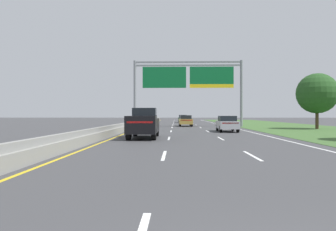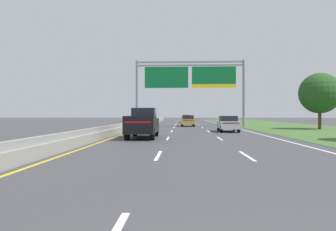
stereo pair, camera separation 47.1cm
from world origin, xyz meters
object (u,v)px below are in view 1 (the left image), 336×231
Objects in this scene: car_silver_right_lane_sedan at (227,123)px; roadside_tree_mid at (317,93)px; overhead_sign_gantry at (188,80)px; car_gold_centre_lane_sedan at (186,121)px; pickup_truck_black at (144,123)px; car_darkgreen_centre_lane_sedan at (183,119)px.

car_silver_right_lane_sedan is 0.69× the size of roadside_tree_mid.
overhead_sign_gantry is at bearing 17.89° from car_silver_right_lane_sedan.
car_silver_right_lane_sedan is (3.43, -11.65, -5.66)m from overhead_sign_gantry.
overhead_sign_gantry is at bearing -171.87° from car_gold_centre_lane_sedan.
pickup_truck_black is 0.83× the size of roadside_tree_mid.
roadside_tree_mid is (14.99, -27.30, 3.33)m from car_darkgreen_centre_lane_sedan.
car_silver_right_lane_sedan is 1.00× the size of car_gold_centre_lane_sedan.
pickup_truck_black is at bearing 139.25° from car_silver_right_lane_sedan.
car_darkgreen_centre_lane_sedan is (-3.68, 32.72, 0.00)m from car_silver_right_lane_sedan.
pickup_truck_black is 1.23× the size of car_darkgreen_centre_lane_sedan.
pickup_truck_black is at bearing 168.90° from car_gold_centre_lane_sedan.
overhead_sign_gantry is 20.93m from pickup_truck_black.
car_silver_right_lane_sedan is (7.42, 8.18, -0.26)m from pickup_truck_black.
pickup_truck_black is at bearing 174.69° from car_darkgreen_centre_lane_sedan.
overhead_sign_gantry is 21.82m from car_darkgreen_centre_lane_sedan.
roadside_tree_mid is (11.31, 5.42, 3.33)m from car_silver_right_lane_sedan.
car_silver_right_lane_sedan is 1.01× the size of car_darkgreen_centre_lane_sedan.
car_gold_centre_lane_sedan is 19.42m from car_darkgreen_centre_lane_sedan.
car_darkgreen_centre_lane_sedan is (-0.25, 21.07, -5.66)m from overhead_sign_gantry.
car_silver_right_lane_sedan and car_gold_centre_lane_sedan have the same top height.
roadside_tree_mid is (15.02, -7.88, 3.33)m from car_gold_centre_lane_sedan.
pickup_truck_black is (-3.99, -19.83, -5.40)m from overhead_sign_gantry.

